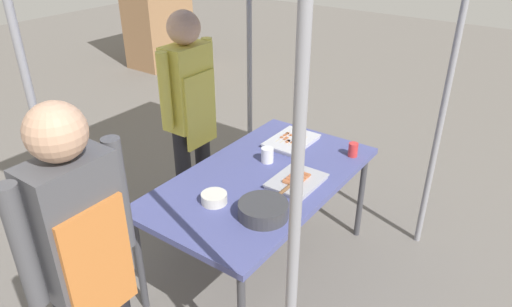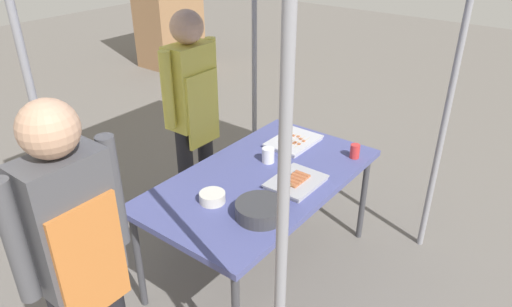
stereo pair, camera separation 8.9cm
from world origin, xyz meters
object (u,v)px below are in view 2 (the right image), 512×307
at_px(condiment_bowl, 212,197).
at_px(vendor_woman, 192,106).
at_px(cooking_wok, 261,209).
at_px(drink_cup_by_wok, 355,151).
at_px(customer_nearby, 77,250).
at_px(tray_meat_skewers, 294,142).
at_px(tray_grilled_sausages, 296,182).
at_px(drink_cup_near_edge, 268,155).
at_px(stall_table, 262,183).

relative_size(condiment_bowl, vendor_woman, 0.09).
distance_m(cooking_wok, drink_cup_by_wok, 0.95).
bearing_deg(condiment_bowl, customer_nearby, -176.64).
relative_size(drink_cup_by_wok, customer_nearby, 0.06).
xyz_separation_m(tray_meat_skewers, cooking_wok, (-0.86, -0.35, 0.03)).
height_order(tray_grilled_sausages, drink_cup_near_edge, drink_cup_near_edge).
relative_size(condiment_bowl, drink_cup_near_edge, 1.48).
bearing_deg(tray_meat_skewers, vendor_woman, 119.46).
bearing_deg(tray_meat_skewers, drink_cup_near_edge, -177.23).
height_order(condiment_bowl, drink_cup_near_edge, drink_cup_near_edge).
xyz_separation_m(drink_cup_near_edge, vendor_woman, (-0.03, 0.66, 0.20)).
distance_m(stall_table, drink_cup_near_edge, 0.22).
bearing_deg(tray_grilled_sausages, customer_nearby, 170.37).
distance_m(tray_meat_skewers, customer_nearby, 1.82).
height_order(tray_meat_skewers, customer_nearby, customer_nearby).
xyz_separation_m(tray_grilled_sausages, tray_meat_skewers, (0.46, 0.32, -0.00)).
height_order(tray_grilled_sausages, vendor_woman, vendor_woman).
bearing_deg(tray_meat_skewers, tray_grilled_sausages, -144.89).
relative_size(vendor_woman, customer_nearby, 1.01).
bearing_deg(tray_meat_skewers, drink_cup_by_wok, -80.19).
relative_size(stall_table, condiment_bowl, 10.49).
bearing_deg(cooking_wok, tray_grilled_sausages, 4.17).
bearing_deg(tray_meat_skewers, customer_nearby, -176.97).
bearing_deg(stall_table, tray_meat_skewers, 11.04).
bearing_deg(condiment_bowl, drink_cup_near_edge, 2.68).
bearing_deg(cooking_wok, vendor_woman, 63.42).
relative_size(tray_grilled_sausages, condiment_bowl, 2.31).
bearing_deg(condiment_bowl, stall_table, -7.87).
xyz_separation_m(tray_grilled_sausages, cooking_wok, (-0.40, -0.03, 0.03)).
xyz_separation_m(stall_table, customer_nearby, (-1.29, 0.00, 0.30)).
relative_size(cooking_wok, vendor_woman, 0.26).
bearing_deg(cooking_wok, condiment_bowl, 100.34).
height_order(tray_meat_skewers, drink_cup_near_edge, drink_cup_near_edge).
xyz_separation_m(tray_meat_skewers, vendor_woman, (-0.36, 0.64, 0.24)).
bearing_deg(cooking_wok, drink_cup_near_edge, 32.50).
bearing_deg(customer_nearby, drink_cup_by_wok, -10.62).
distance_m(tray_grilled_sausages, condiment_bowl, 0.54).
relative_size(drink_cup_by_wok, vendor_woman, 0.06).
relative_size(cooking_wok, drink_cup_by_wok, 4.51).
xyz_separation_m(stall_table, drink_cup_near_edge, (0.18, 0.08, 0.10)).
xyz_separation_m(cooking_wok, customer_nearby, (-0.94, 0.26, 0.20)).
xyz_separation_m(tray_meat_skewers, customer_nearby, (-1.81, -0.10, 0.23)).
relative_size(stall_table, cooking_wok, 3.62).
relative_size(stall_table, customer_nearby, 0.96).
height_order(vendor_woman, customer_nearby, vendor_woman).
xyz_separation_m(drink_cup_near_edge, customer_nearby, (-1.47, -0.08, 0.20)).
bearing_deg(vendor_woman, tray_grilled_sausages, 84.32).
distance_m(drink_cup_by_wok, vendor_woman, 1.20).
xyz_separation_m(drink_cup_near_edge, drink_cup_by_wok, (0.41, -0.43, -0.00)).
bearing_deg(stall_table, tray_grilled_sausages, -77.01).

